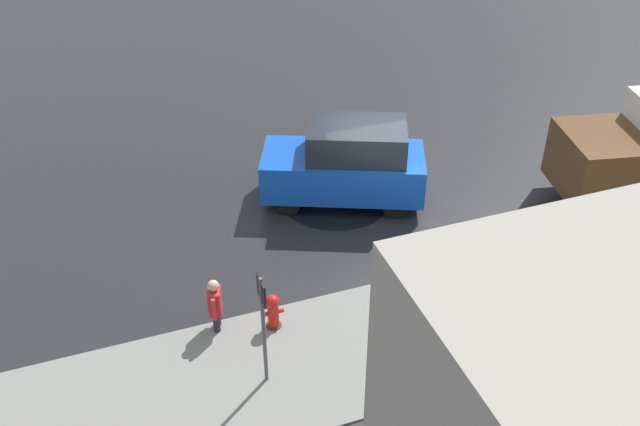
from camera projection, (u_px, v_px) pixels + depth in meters
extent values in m
plane|color=black|center=(389.00, 206.00, 17.53)|extent=(60.00, 60.00, 0.00)
cube|color=slate|center=(475.00, 316.00, 14.27)|extent=(24.00, 3.20, 0.04)
cube|color=blue|center=(343.00, 172.00, 17.36)|extent=(4.25, 3.09, 0.99)
cube|color=#1E232B|center=(357.00, 140.00, 16.84)|extent=(2.74, 2.29, 0.77)
cylinder|color=black|center=(288.00, 203.00, 17.11)|extent=(0.64, 0.44, 0.60)
cylinder|color=black|center=(293.00, 172.00, 18.28)|extent=(0.64, 0.44, 0.60)
cylinder|color=black|center=(395.00, 206.00, 17.00)|extent=(0.64, 0.44, 0.60)
cylinder|color=black|center=(394.00, 175.00, 18.17)|extent=(0.64, 0.44, 0.60)
cube|color=#513319|center=(603.00, 162.00, 17.03)|extent=(2.42, 2.48, 1.50)
cylinder|color=black|center=(617.00, 208.00, 16.75)|extent=(0.84, 0.44, 0.80)
cylinder|color=black|center=(585.00, 170.00, 18.18)|extent=(0.84, 0.44, 0.80)
cylinder|color=red|center=(273.00, 315.00, 13.87)|extent=(0.22, 0.22, 0.62)
sphere|color=red|center=(273.00, 301.00, 13.66)|extent=(0.26, 0.26, 0.26)
cylinder|color=red|center=(281.00, 311.00, 13.87)|extent=(0.10, 0.09, 0.09)
cylinder|color=red|center=(265.00, 314.00, 13.78)|extent=(0.10, 0.09, 0.09)
cylinder|color=#2D2D2D|center=(274.00, 326.00, 14.03)|extent=(0.31, 0.31, 0.06)
cube|color=#B2262D|center=(215.00, 301.00, 13.59)|extent=(0.34, 0.41, 0.55)
sphere|color=tan|center=(213.00, 286.00, 13.37)|extent=(0.22, 0.22, 0.22)
cylinder|color=#1E1E2D|center=(217.00, 317.00, 13.95)|extent=(0.13, 0.13, 0.45)
cylinder|color=#1E1E2D|center=(217.00, 324.00, 13.80)|extent=(0.13, 0.13, 0.45)
cylinder|color=#B2262D|center=(216.00, 293.00, 13.79)|extent=(0.09, 0.09, 0.50)
cylinder|color=#B2262D|center=(214.00, 310.00, 13.39)|extent=(0.09, 0.09, 0.50)
cylinder|color=#B7BABF|center=(565.00, 359.00, 12.63)|extent=(0.04, 0.04, 1.05)
cylinder|color=#B7BABF|center=(418.00, 402.00, 11.82)|extent=(0.04, 0.04, 1.05)
cylinder|color=#B7BABF|center=(638.00, 320.00, 12.76)|extent=(8.67, 0.04, 0.04)
cylinder|color=#B7BABF|center=(633.00, 337.00, 13.00)|extent=(8.67, 0.04, 0.04)
cylinder|color=#4C4C51|center=(264.00, 332.00, 12.22)|extent=(0.07, 0.07, 2.40)
cube|color=black|center=(261.00, 290.00, 11.68)|extent=(0.04, 0.44, 0.44)
cylinder|color=black|center=(335.00, 200.00, 17.77)|extent=(2.68, 2.68, 0.01)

